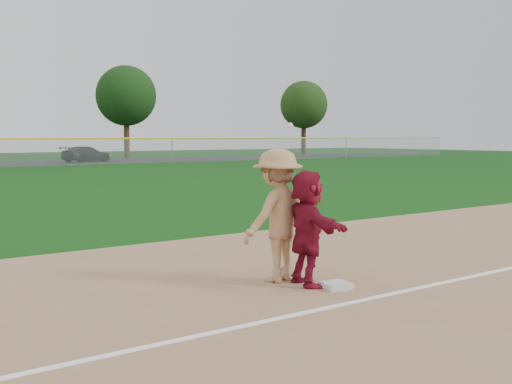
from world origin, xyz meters
TOP-DOWN VIEW (x-y plane):
  - ground at (0.00, 0.00)m, footprint 160.00×160.00m
  - foul_line at (0.00, -0.80)m, footprint 60.00×0.10m
  - first_base at (0.23, -0.09)m, footprint 0.44×0.44m
  - base_runner at (0.05, 0.31)m, footprint 0.87×1.63m
  - car_right at (14.78, 45.41)m, footprint 4.87×3.34m
  - first_base_play at (-0.13, 0.78)m, footprint 1.38×0.93m
  - tree_3 at (22.00, 52.80)m, footprint 6.00×6.00m
  - tree_4 at (44.00, 51.20)m, footprint 5.60×5.60m

SIDE VIEW (x-z plane):
  - ground at x=0.00m, z-range 0.00..0.00m
  - foul_line at x=0.00m, z-range 0.02..0.03m
  - first_base at x=0.23m, z-range 0.02..0.10m
  - car_right at x=14.78m, z-range 0.01..1.32m
  - base_runner at x=0.05m, z-range 0.02..1.70m
  - first_base_play at x=-0.13m, z-range -0.17..2.19m
  - tree_4 at x=44.00m, z-range 1.51..10.18m
  - tree_3 at x=22.00m, z-range 1.57..10.76m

